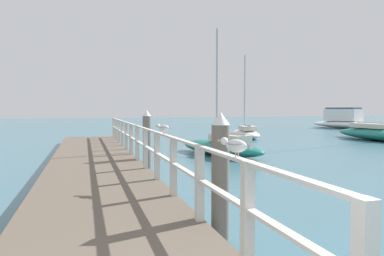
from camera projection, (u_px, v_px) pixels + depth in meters
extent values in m
cube|color=brown|center=(95.00, 168.00, 11.22)|extent=(2.83, 21.22, 0.36)
cube|color=beige|center=(247.00, 214.00, 3.75)|extent=(0.12, 0.12, 1.15)
cube|color=beige|center=(200.00, 183.00, 5.32)|extent=(0.12, 0.12, 1.15)
cube|color=beige|center=(173.00, 166.00, 6.88)|extent=(0.12, 0.12, 1.15)
cube|color=beige|center=(157.00, 156.00, 8.44)|extent=(0.12, 0.12, 1.15)
cube|color=beige|center=(146.00, 148.00, 10.00)|extent=(0.12, 0.12, 1.15)
cube|color=beige|center=(137.00, 143.00, 11.56)|extent=(0.12, 0.12, 1.15)
cube|color=beige|center=(131.00, 139.00, 13.13)|extent=(0.12, 0.12, 1.15)
cube|color=beige|center=(126.00, 136.00, 14.69)|extent=(0.12, 0.12, 1.15)
cube|color=beige|center=(122.00, 133.00, 16.25)|extent=(0.12, 0.12, 1.15)
cube|color=beige|center=(119.00, 131.00, 17.81)|extent=(0.12, 0.12, 1.15)
cube|color=beige|center=(116.00, 129.00, 19.37)|extent=(0.12, 0.12, 1.15)
cube|color=beige|center=(114.00, 128.00, 20.94)|extent=(0.12, 0.12, 1.15)
cube|color=beige|center=(137.00, 126.00, 11.53)|extent=(0.10, 19.62, 0.04)
cube|color=beige|center=(137.00, 141.00, 11.56)|extent=(0.10, 19.62, 0.04)
cylinder|color=#6B6056|center=(220.00, 182.00, 5.54)|extent=(0.28, 0.28, 1.80)
cone|color=white|center=(221.00, 118.00, 5.48)|extent=(0.29, 0.29, 0.20)
cylinder|color=#6B6056|center=(147.00, 142.00, 12.03)|extent=(0.28, 0.28, 1.80)
cone|color=white|center=(147.00, 113.00, 11.97)|extent=(0.29, 0.29, 0.20)
ellipsoid|color=white|center=(236.00, 146.00, 4.00)|extent=(0.25, 0.31, 0.15)
sphere|color=white|center=(224.00, 141.00, 4.12)|extent=(0.09, 0.09, 0.09)
cone|color=gold|center=(220.00, 141.00, 4.17)|extent=(0.05, 0.06, 0.02)
cone|color=#939399|center=(249.00, 146.00, 3.88)|extent=(0.10, 0.10, 0.07)
ellipsoid|color=#939399|center=(236.00, 144.00, 4.00)|extent=(0.26, 0.28, 0.04)
cylinder|color=tan|center=(236.00, 155.00, 3.98)|extent=(0.01, 0.01, 0.05)
cylinder|color=tan|center=(238.00, 155.00, 4.02)|extent=(0.01, 0.01, 0.05)
ellipsoid|color=white|center=(164.00, 128.00, 7.64)|extent=(0.27, 0.30, 0.15)
sphere|color=white|center=(158.00, 126.00, 7.74)|extent=(0.09, 0.09, 0.09)
cone|color=gold|center=(156.00, 126.00, 7.78)|extent=(0.05, 0.05, 0.02)
cone|color=#939399|center=(170.00, 128.00, 7.53)|extent=(0.10, 0.11, 0.07)
ellipsoid|color=#939399|center=(164.00, 127.00, 7.63)|extent=(0.27, 0.28, 0.04)
cylinder|color=tan|center=(164.00, 133.00, 7.62)|extent=(0.01, 0.01, 0.05)
cylinder|color=tan|center=(165.00, 133.00, 7.65)|extent=(0.01, 0.01, 0.05)
ellipsoid|color=white|center=(245.00, 134.00, 24.91)|extent=(2.51, 5.07, 0.56)
cylinder|color=#B2B2B7|center=(245.00, 92.00, 24.99)|extent=(0.10, 0.10, 5.28)
cylinder|color=#B2B2B7|center=(247.00, 125.00, 24.27)|extent=(0.42, 1.68, 0.08)
cube|color=beige|center=(247.00, 128.00, 24.31)|extent=(1.21, 1.89, 0.30)
ellipsoid|color=#197266|center=(383.00, 135.00, 22.55)|extent=(2.49, 7.71, 0.77)
cylinder|color=#B2B2B7|center=(372.00, 123.00, 23.43)|extent=(0.12, 2.69, 0.08)
cube|color=beige|center=(372.00, 126.00, 23.40)|extent=(1.37, 2.78, 0.30)
ellipsoid|color=white|center=(351.00, 125.00, 36.51)|extent=(5.33, 9.22, 0.77)
cube|color=white|center=(343.00, 115.00, 37.18)|extent=(2.78, 3.89, 1.24)
cube|color=#334756|center=(343.00, 108.00, 37.14)|extent=(2.56, 3.52, 0.16)
ellipsoid|color=#197266|center=(220.00, 148.00, 15.60)|extent=(3.17, 5.26, 0.64)
cylinder|color=#B2B2B7|center=(217.00, 85.00, 15.65)|extent=(0.10, 0.10, 4.93)
cylinder|color=#B2B2B7|center=(230.00, 133.00, 15.06)|extent=(0.65, 1.68, 0.08)
cube|color=beige|center=(230.00, 138.00, 15.09)|extent=(1.45, 2.00, 0.30)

